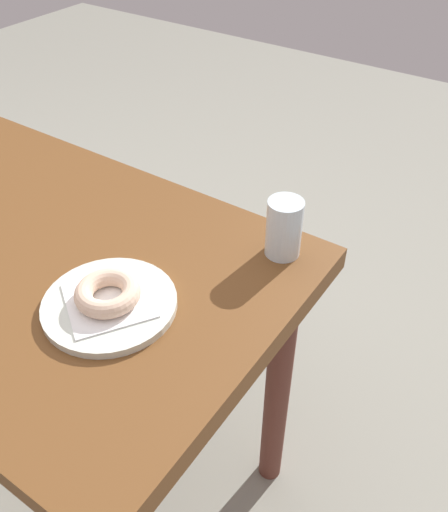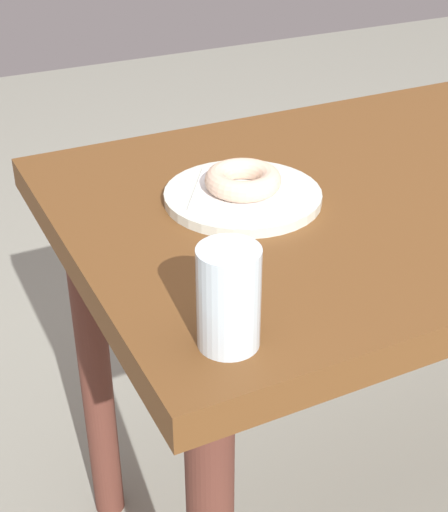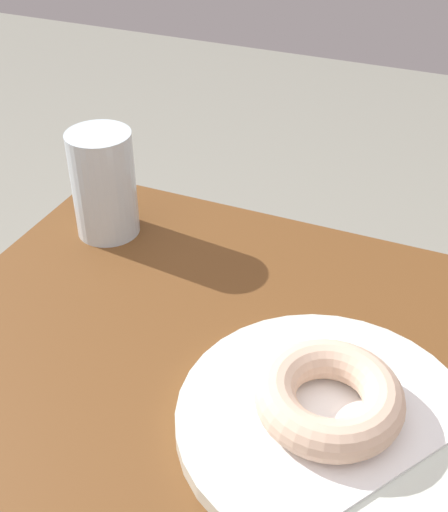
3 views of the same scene
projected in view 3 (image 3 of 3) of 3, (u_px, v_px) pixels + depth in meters
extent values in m
cylinder|color=brown|center=(149.00, 451.00, 0.89)|extent=(0.05, 0.05, 0.66)
cylinder|color=silver|center=(327.00, 419.00, 0.46)|extent=(0.21, 0.21, 0.01)
cube|color=white|center=(328.00, 411.00, 0.45)|extent=(0.17, 0.17, 0.00)
torus|color=beige|center=(330.00, 395.00, 0.44)|extent=(0.10, 0.10, 0.03)
cylinder|color=silver|center=(105.00, 183.00, 0.63)|extent=(0.06, 0.06, 0.11)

